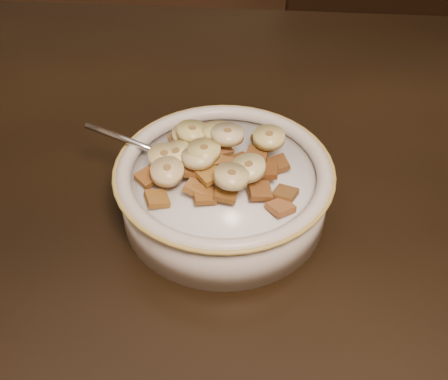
# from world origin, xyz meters

# --- Properties ---
(table) EXTENTS (1.44, 0.97, 0.04)m
(table) POSITION_xyz_m (0.00, 0.00, 0.73)
(table) COLOR black
(table) RESTS_ON floor
(chair) EXTENTS (0.50, 0.50, 0.98)m
(chair) POSITION_xyz_m (0.17, 0.56, 0.49)
(chair) COLOR black
(chair) RESTS_ON floor
(cereal_bowl) EXTENTS (0.20, 0.20, 0.05)m
(cereal_bowl) POSITION_xyz_m (-0.09, -0.02, 0.77)
(cereal_bowl) COLOR silver
(cereal_bowl) RESTS_ON table
(milk) EXTENTS (0.17, 0.17, 0.00)m
(milk) POSITION_xyz_m (-0.09, -0.02, 0.80)
(milk) COLOR white
(milk) RESTS_ON cereal_bowl
(spoon) EXTENTS (0.06, 0.05, 0.01)m
(spoon) POSITION_xyz_m (-0.12, -0.01, 0.80)
(spoon) COLOR #BCBDC1
(spoon) RESTS_ON cereal_bowl
(cereal_square_0) EXTENTS (0.03, 0.03, 0.01)m
(cereal_square_0) POSITION_xyz_m (-0.14, -0.04, 0.81)
(cereal_square_0) COLOR brown
(cereal_square_0) RESTS_ON milk
(cereal_square_1) EXTENTS (0.03, 0.03, 0.01)m
(cereal_square_1) POSITION_xyz_m (-0.05, 0.03, 0.81)
(cereal_square_1) COLOR brown
(cereal_square_1) RESTS_ON milk
(cereal_square_2) EXTENTS (0.03, 0.03, 0.01)m
(cereal_square_2) POSITION_xyz_m (-0.03, -0.06, 0.81)
(cereal_square_2) COLOR #986131
(cereal_square_2) RESTS_ON milk
(cereal_square_3) EXTENTS (0.03, 0.03, 0.01)m
(cereal_square_3) POSITION_xyz_m (-0.14, -0.04, 0.80)
(cereal_square_3) COLOR olive
(cereal_square_3) RESTS_ON milk
(cereal_square_4) EXTENTS (0.03, 0.03, 0.01)m
(cereal_square_4) POSITION_xyz_m (-0.10, -0.04, 0.82)
(cereal_square_4) COLOR olive
(cereal_square_4) RESTS_ON milk
(cereal_square_5) EXTENTS (0.02, 0.02, 0.01)m
(cereal_square_5) POSITION_xyz_m (-0.08, -0.06, 0.81)
(cereal_square_5) COLOR brown
(cereal_square_5) RESTS_ON milk
(cereal_square_6) EXTENTS (0.03, 0.03, 0.01)m
(cereal_square_6) POSITION_xyz_m (-0.16, -0.04, 0.81)
(cereal_square_6) COLOR brown
(cereal_square_6) RESTS_ON milk
(cereal_square_7) EXTENTS (0.02, 0.02, 0.01)m
(cereal_square_7) POSITION_xyz_m (-0.11, -0.05, 0.81)
(cereal_square_7) COLOR olive
(cereal_square_7) RESTS_ON milk
(cereal_square_8) EXTENTS (0.03, 0.03, 0.01)m
(cereal_square_8) POSITION_xyz_m (-0.10, 0.00, 0.82)
(cereal_square_8) COLOR brown
(cereal_square_8) RESTS_ON milk
(cereal_square_9) EXTENTS (0.02, 0.02, 0.01)m
(cereal_square_9) POSITION_xyz_m (-0.08, -0.03, 0.82)
(cereal_square_9) COLOR brown
(cereal_square_9) RESTS_ON milk
(cereal_square_10) EXTENTS (0.03, 0.03, 0.01)m
(cereal_square_10) POSITION_xyz_m (-0.05, -0.05, 0.81)
(cereal_square_10) COLOR brown
(cereal_square_10) RESTS_ON milk
(cereal_square_11) EXTENTS (0.03, 0.03, 0.01)m
(cereal_square_11) POSITION_xyz_m (-0.07, -0.02, 0.82)
(cereal_square_11) COLOR brown
(cereal_square_11) RESTS_ON milk
(cereal_square_12) EXTENTS (0.02, 0.02, 0.01)m
(cereal_square_12) POSITION_xyz_m (-0.05, -0.02, 0.81)
(cereal_square_12) COLOR brown
(cereal_square_12) RESTS_ON milk
(cereal_square_13) EXTENTS (0.03, 0.03, 0.01)m
(cereal_square_13) POSITION_xyz_m (-0.14, 0.02, 0.81)
(cereal_square_13) COLOR olive
(cereal_square_13) RESTS_ON milk
(cereal_square_14) EXTENTS (0.03, 0.03, 0.01)m
(cereal_square_14) POSITION_xyz_m (-0.04, -0.00, 0.81)
(cereal_square_14) COLOR brown
(cereal_square_14) RESTS_ON milk
(cereal_square_15) EXTENTS (0.03, 0.03, 0.01)m
(cereal_square_15) POSITION_xyz_m (-0.12, 0.00, 0.81)
(cereal_square_15) COLOR #95501E
(cereal_square_15) RESTS_ON milk
(cereal_square_16) EXTENTS (0.03, 0.03, 0.01)m
(cereal_square_16) POSITION_xyz_m (-0.12, 0.00, 0.81)
(cereal_square_16) COLOR brown
(cereal_square_16) RESTS_ON milk
(cereal_square_17) EXTENTS (0.03, 0.03, 0.01)m
(cereal_square_17) POSITION_xyz_m (-0.03, -0.04, 0.80)
(cereal_square_17) COLOR brown
(cereal_square_17) RESTS_ON milk
(cereal_square_18) EXTENTS (0.02, 0.02, 0.01)m
(cereal_square_18) POSITION_xyz_m (-0.12, -0.03, 0.82)
(cereal_square_18) COLOR brown
(cereal_square_18) RESTS_ON milk
(cereal_square_19) EXTENTS (0.03, 0.03, 0.01)m
(cereal_square_19) POSITION_xyz_m (-0.10, -0.02, 0.82)
(cereal_square_19) COLOR brown
(cereal_square_19) RESTS_ON milk
(cereal_square_20) EXTENTS (0.02, 0.02, 0.01)m
(cereal_square_20) POSITION_xyz_m (-0.13, 0.01, 0.81)
(cereal_square_20) COLOR #904D18
(cereal_square_20) RESTS_ON milk
(cereal_square_21) EXTENTS (0.03, 0.03, 0.01)m
(cereal_square_21) POSITION_xyz_m (-0.10, -0.06, 0.81)
(cereal_square_21) COLOR brown
(cereal_square_21) RESTS_ON milk
(cereal_square_22) EXTENTS (0.03, 0.03, 0.01)m
(cereal_square_22) POSITION_xyz_m (-0.11, 0.04, 0.81)
(cereal_square_22) COLOR brown
(cereal_square_22) RESTS_ON milk
(cereal_square_23) EXTENTS (0.03, 0.03, 0.01)m
(cereal_square_23) POSITION_xyz_m (-0.09, -0.01, 0.82)
(cereal_square_23) COLOR #9A602F
(cereal_square_23) RESTS_ON milk
(cereal_square_24) EXTENTS (0.02, 0.02, 0.01)m
(cereal_square_24) POSITION_xyz_m (-0.11, 0.03, 0.81)
(cereal_square_24) COLOR brown
(cereal_square_24) RESTS_ON milk
(cereal_square_25) EXTENTS (0.02, 0.02, 0.01)m
(cereal_square_25) POSITION_xyz_m (-0.06, -0.00, 0.81)
(cereal_square_25) COLOR brown
(cereal_square_25) RESTS_ON milk
(cereal_square_26) EXTENTS (0.03, 0.03, 0.01)m
(cereal_square_26) POSITION_xyz_m (-0.14, -0.07, 0.81)
(cereal_square_26) COLOR olive
(cereal_square_26) RESTS_ON milk
(banana_slice_0) EXTENTS (0.04, 0.04, 0.01)m
(banana_slice_0) POSITION_xyz_m (-0.13, 0.02, 0.82)
(banana_slice_0) COLOR #F3DC89
(banana_slice_0) RESTS_ON milk
(banana_slice_1) EXTENTS (0.04, 0.04, 0.01)m
(banana_slice_1) POSITION_xyz_m (-0.06, -0.04, 0.83)
(banana_slice_1) COLOR beige
(banana_slice_1) RESTS_ON milk
(banana_slice_2) EXTENTS (0.04, 0.04, 0.01)m
(banana_slice_2) POSITION_xyz_m (-0.12, 0.01, 0.83)
(banana_slice_2) COLOR #CBC163
(banana_slice_2) RESTS_ON milk
(banana_slice_3) EXTENTS (0.03, 0.03, 0.01)m
(banana_slice_3) POSITION_xyz_m (-0.11, -0.02, 0.83)
(banana_slice_3) COLOR #CEC279
(banana_slice_3) RESTS_ON milk
(banana_slice_4) EXTENTS (0.04, 0.04, 0.01)m
(banana_slice_4) POSITION_xyz_m (-0.14, -0.04, 0.82)
(banana_slice_4) COLOR #FFDF91
(banana_slice_4) RESTS_ON milk
(banana_slice_5) EXTENTS (0.04, 0.04, 0.01)m
(banana_slice_5) POSITION_xyz_m (-0.08, -0.05, 0.83)
(banana_slice_5) COLOR beige
(banana_slice_5) RESTS_ON milk
(banana_slice_6) EXTENTS (0.04, 0.04, 0.02)m
(banana_slice_6) POSITION_xyz_m (-0.13, -0.02, 0.82)
(banana_slice_6) COLOR #EACA76
(banana_slice_6) RESTS_ON milk
(banana_slice_7) EXTENTS (0.04, 0.04, 0.01)m
(banana_slice_7) POSITION_xyz_m (-0.14, -0.02, 0.82)
(banana_slice_7) COLOR #FBEE9E
(banana_slice_7) RESTS_ON milk
(banana_slice_8) EXTENTS (0.04, 0.04, 0.01)m
(banana_slice_8) POSITION_xyz_m (-0.05, 0.01, 0.82)
(banana_slice_8) COLOR #D1C565
(banana_slice_8) RESTS_ON milk
(banana_slice_9) EXTENTS (0.04, 0.04, 0.02)m
(banana_slice_9) POSITION_xyz_m (-0.11, -0.03, 0.83)
(banana_slice_9) COLOR #DAC582
(banana_slice_9) RESTS_ON milk
(banana_slice_10) EXTENTS (0.04, 0.04, 0.01)m
(banana_slice_10) POSITION_xyz_m (-0.10, 0.01, 0.83)
(banana_slice_10) COLOR #ECE091
(banana_slice_10) RESTS_ON milk
(banana_slice_11) EXTENTS (0.03, 0.03, 0.01)m
(banana_slice_11) POSITION_xyz_m (-0.09, -0.00, 0.84)
(banana_slice_11) COLOR beige
(banana_slice_11) RESTS_ON milk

